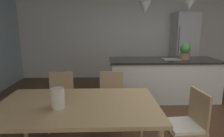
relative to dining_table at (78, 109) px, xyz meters
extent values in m
cube|color=#4C301E|center=(1.72, 0.73, -0.70)|extent=(10.00, 8.40, 0.04)
cube|color=white|center=(1.72, 3.99, 0.67)|extent=(10.00, 0.12, 2.70)
cube|color=tan|center=(0.00, 0.00, 0.05)|extent=(1.77, 1.04, 0.04)
cylinder|color=tan|center=(-0.81, 0.44, -0.32)|extent=(0.06, 0.06, 0.73)
cylinder|color=tan|center=(0.81, 0.44, -0.32)|extent=(0.06, 0.06, 0.73)
cube|color=tan|center=(1.21, 0.00, -0.25)|extent=(0.44, 0.44, 0.04)
cube|color=white|center=(1.21, 0.00, -0.22)|extent=(0.39, 0.39, 0.03)
cube|color=tan|center=(1.38, 0.02, -0.02)|extent=(0.07, 0.38, 0.42)
cylinder|color=tan|center=(1.36, 0.19, -0.48)|extent=(0.04, 0.04, 0.41)
cube|color=tan|center=(0.40, 0.84, -0.25)|extent=(0.41, 0.41, 0.04)
cube|color=white|center=(0.40, 0.84, -0.22)|extent=(0.37, 0.37, 0.03)
cube|color=tan|center=(0.40, 1.02, -0.02)|extent=(0.38, 0.04, 0.42)
cylinder|color=tan|center=(0.56, 0.66, -0.48)|extent=(0.04, 0.04, 0.41)
cylinder|color=tan|center=(0.22, 0.67, -0.48)|extent=(0.04, 0.04, 0.41)
cylinder|color=tan|center=(0.57, 1.00, -0.48)|extent=(0.04, 0.04, 0.41)
cylinder|color=tan|center=(0.23, 1.01, -0.48)|extent=(0.04, 0.04, 0.41)
cube|color=tan|center=(-0.40, 0.84, -0.25)|extent=(0.43, 0.43, 0.04)
cube|color=white|center=(-0.40, 0.84, -0.22)|extent=(0.39, 0.39, 0.03)
cube|color=tan|center=(-0.41, 1.02, -0.02)|extent=(0.38, 0.06, 0.42)
cylinder|color=tan|center=(-0.21, 0.69, -0.48)|extent=(0.04, 0.04, 0.41)
cylinder|color=tan|center=(-0.55, 0.66, -0.48)|extent=(0.04, 0.04, 0.41)
cylinder|color=tan|center=(-0.24, 1.02, -0.48)|extent=(0.04, 0.04, 0.41)
cylinder|color=tan|center=(-0.58, 0.99, -0.48)|extent=(0.04, 0.04, 0.41)
cube|color=silver|center=(1.58, 2.01, -0.24)|extent=(2.29, 0.77, 0.88)
cube|color=black|center=(1.58, 2.01, 0.20)|extent=(2.35, 0.83, 0.04)
cube|color=gray|center=(1.74, 2.01, 0.22)|extent=(0.36, 0.30, 0.01)
cube|color=silver|center=(2.66, 3.59, 0.32)|extent=(0.65, 0.64, 2.00)
cylinder|color=#4C4C4C|center=(2.37, 3.25, 0.32)|extent=(0.02, 0.02, 1.20)
cone|color=#B7B7B7|center=(1.12, 2.01, 1.29)|extent=(0.25, 0.25, 0.23)
cone|color=#B7B7B7|center=(2.04, 2.01, 1.36)|extent=(0.25, 0.25, 0.24)
cylinder|color=#8C664C|center=(2.03, 2.01, 0.28)|extent=(0.22, 0.22, 0.13)
sphere|color=#387F3D|center=(2.03, 2.01, 0.45)|extent=(0.23, 0.23, 0.23)
cylinder|color=silver|center=(-0.18, -0.11, 0.17)|extent=(0.14, 0.14, 0.22)
camera|label=1|loc=(0.31, -1.95, 0.88)|focal=30.00mm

